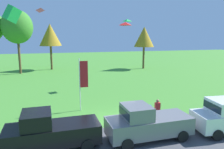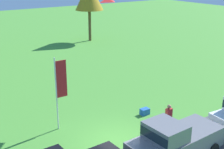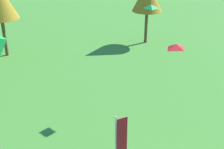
{
  "view_description": "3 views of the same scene",
  "coord_description": "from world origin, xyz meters",
  "views": [
    {
      "loc": [
        -3.66,
        -14.09,
        6.19
      ],
      "look_at": [
        1.27,
        5.25,
        2.47
      ],
      "focal_mm": 35.0,
      "sensor_mm": 36.0,
      "label": 1
    },
    {
      "loc": [
        -8.46,
        -12.01,
        8.82
      ],
      "look_at": [
        2.68,
        4.4,
        2.1
      ],
      "focal_mm": 50.0,
      "sensor_mm": 36.0,
      "label": 2
    },
    {
      "loc": [
        -7.78,
        -8.8,
        12.91
      ],
      "look_at": [
        -0.53,
        6.58,
        4.86
      ],
      "focal_mm": 50.0,
      "sensor_mm": 36.0,
      "label": 3
    }
  ],
  "objects": [
    {
      "name": "ground_plane",
      "position": [
        0.0,
        0.0,
        0.0
      ],
      "size": [
        120.0,
        120.0,
        0.0
      ],
      "primitive_type": "plane",
      "color": "#478E33"
    },
    {
      "name": "car_pickup_mid_row",
      "position": [
        1.22,
        -2.95,
        1.11
      ],
      "size": [
        5.08,
        2.22,
        2.14
      ],
      "color": "slate",
      "rests_on": "ground"
    },
    {
      "name": "person_beside_suv",
      "position": [
        3.02,
        -0.76,
        0.88
      ],
      "size": [
        0.36,
        0.24,
        1.71
      ],
      "color": "#2D334C",
      "rests_on": "ground"
    },
    {
      "name": "flag_banner",
      "position": [
        -1.72,
        3.13,
        2.72
      ],
      "size": [
        0.71,
        0.08,
        4.29
      ],
      "color": "silver",
      "rests_on": "ground"
    },
    {
      "name": "cooler_box",
      "position": [
        3.42,
        1.76,
        0.2
      ],
      "size": [
        0.56,
        0.4,
        0.4
      ],
      "primitive_type": "cube",
      "color": "blue",
      "rests_on": "ground"
    },
    {
      "name": "kite_diamond_high_right",
      "position": [
        2.18,
        4.16,
        7.05
      ],
      "size": [
        1.14,
        1.02,
        0.31
      ],
      "primitive_type": "pyramid",
      "rotation": [
        -0.04,
        0.0,
        0.24
      ],
      "color": "red"
    }
  ]
}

